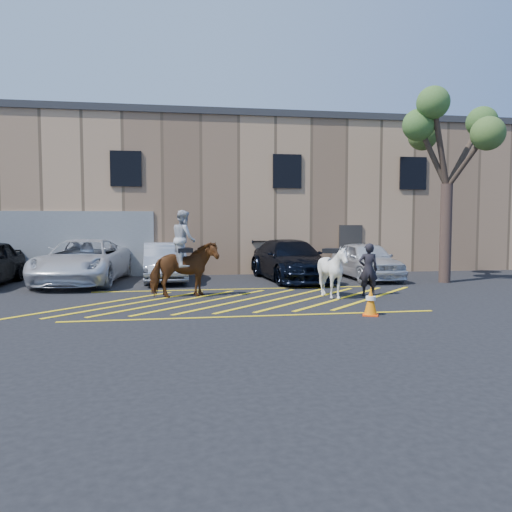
{
  "coord_description": "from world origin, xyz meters",
  "views": [
    {
      "loc": [
        -1.93,
        -14.98,
        2.37
      ],
      "look_at": [
        0.51,
        0.2,
        1.3
      ],
      "focal_mm": 35.0,
      "sensor_mm": 36.0,
      "label": 1
    }
  ],
  "objects": [
    {
      "name": "warehouse",
      "position": [
        -0.01,
        11.99,
        3.65
      ],
      "size": [
        32.42,
        10.2,
        7.3
      ],
      "color": "tan",
      "rests_on": "ground"
    },
    {
      "name": "hatching_zone",
      "position": [
        -0.0,
        -0.3,
        0.01
      ],
      "size": [
        12.6,
        5.12,
        0.01
      ],
      "color": "yellow",
      "rests_on": "ground"
    },
    {
      "name": "traffic_cone",
      "position": [
        2.9,
        -3.14,
        0.37
      ],
      "size": [
        0.5,
        0.5,
        0.73
      ],
      "color": "#FF400A",
      "rests_on": "ground"
    },
    {
      "name": "car_white_pickup",
      "position": [
        -5.44,
        4.79,
        0.84
      ],
      "size": [
        3.34,
        6.29,
        1.68
      ],
      "primitive_type": "imported",
      "rotation": [
        0.0,
        0.0,
        -0.09
      ],
      "color": "silver",
      "rests_on": "ground"
    },
    {
      "name": "handler",
      "position": [
        4.09,
        0.02,
        0.84
      ],
      "size": [
        0.67,
        0.5,
        1.68
      ],
      "primitive_type": "imported",
      "rotation": [
        0.0,
        0.0,
        2.97
      ],
      "color": "black",
      "rests_on": "ground"
    },
    {
      "name": "car_white_suv",
      "position": [
        5.79,
        4.49,
        0.77
      ],
      "size": [
        1.91,
        4.55,
        1.54
      ],
      "primitive_type": "imported",
      "rotation": [
        0.0,
        0.0,
        0.02
      ],
      "color": "silver",
      "rests_on": "ground"
    },
    {
      "name": "saddled_white",
      "position": [
        2.83,
        -0.28,
        0.83
      ],
      "size": [
        1.95,
        1.99,
        1.65
      ],
      "color": "white",
      "rests_on": "ground"
    },
    {
      "name": "tree",
      "position": [
        8.35,
        2.88,
        5.69
      ],
      "size": [
        3.99,
        4.37,
        7.31
      ],
      "color": "#4E382F",
      "rests_on": "ground"
    },
    {
      "name": "car_silver_sedan",
      "position": [
        -2.39,
        5.09,
        0.76
      ],
      "size": [
        1.84,
        4.68,
        1.52
      ],
      "primitive_type": "imported",
      "rotation": [
        0.0,
        0.0,
        0.05
      ],
      "color": "#8F929C",
      "rests_on": "ground"
    },
    {
      "name": "car_blue_suv",
      "position": [
        2.62,
        4.57,
        0.81
      ],
      "size": [
        2.82,
        5.78,
        1.62
      ],
      "primitive_type": "imported",
      "rotation": [
        0.0,
        0.0,
        0.1
      ],
      "color": "black",
      "rests_on": "ground"
    },
    {
      "name": "ground",
      "position": [
        0.0,
        0.0,
        0.0
      ],
      "size": [
        90.0,
        90.0,
        0.0
      ],
      "primitive_type": "plane",
      "color": "black",
      "rests_on": "ground"
    },
    {
      "name": "mounted_bay",
      "position": [
        -1.69,
        0.67,
        1.1
      ],
      "size": [
        2.2,
        1.32,
        2.72
      ],
      "color": "#5B2F15",
      "rests_on": "ground"
    }
  ]
}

